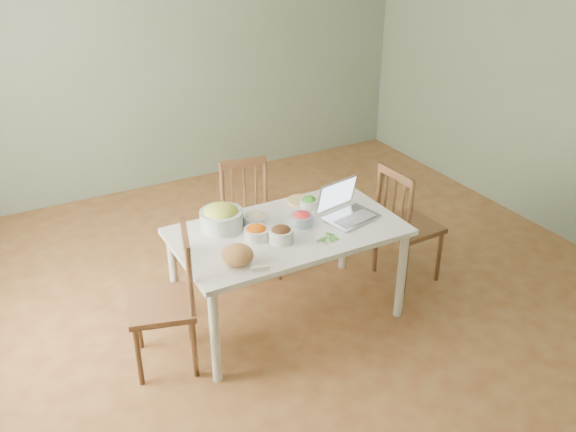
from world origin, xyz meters
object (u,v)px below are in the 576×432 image
bowl_squash (221,217)px  bread_boule (238,255)px  chair_left (161,302)px  laptop (352,203)px  dining_table (288,274)px  chair_right (410,223)px  chair_far (251,222)px

bowl_squash → bread_boule: bearing=-101.5°
chair_left → laptop: 1.42m
dining_table → chair_right: size_ratio=1.61×
bowl_squash → laptop: size_ratio=0.82×
bread_boule → bowl_squash: bowl_squash is taller
bread_boule → laptop: 0.94m
chair_left → chair_right: size_ratio=1.00×
chair_left → bowl_squash: 0.69m
dining_table → bread_boule: size_ratio=7.87×
bread_boule → laptop: size_ratio=0.54×
chair_right → bread_boule: chair_right is taller
chair_far → laptop: laptop is taller
laptop → chair_right: bearing=-2.3°
bowl_squash → laptop: laptop is taller
chair_far → bowl_squash: bearing=-126.0°
chair_far → chair_left: (-0.94, -0.69, 0.01)m
chair_right → bowl_squash: 1.50m
dining_table → bread_boule: (-0.47, -0.24, 0.42)m
chair_left → chair_right: 1.99m
chair_left → bread_boule: 0.57m
bread_boule → dining_table: bearing=26.6°
dining_table → bowl_squash: size_ratio=5.22×
chair_left → chair_right: (1.99, 0.08, -0.00)m
bowl_squash → dining_table: bearing=-31.3°
chair_right → laptop: 0.73m
dining_table → bowl_squash: bowl_squash is taller
dining_table → chair_right: 1.08m
dining_table → chair_far: 0.65m
dining_table → chair_right: bearing=1.4°
chair_far → bread_boule: bearing=-111.0°
chair_far → bowl_squash: chair_far is taller
chair_right → bowl_squash: (-1.45, 0.20, 0.33)m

